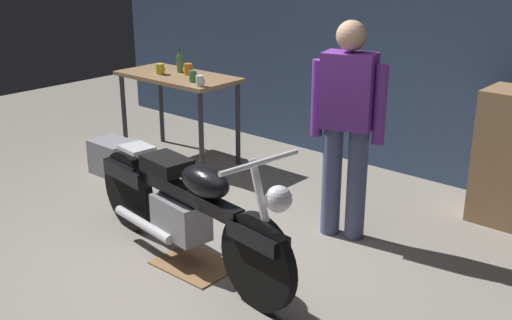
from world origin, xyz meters
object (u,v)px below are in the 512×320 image
at_px(mug_orange_travel, 188,69).
at_px(mug_yellow_tall, 160,69).
at_px(motorcycle, 185,206).
at_px(bottle, 180,63).
at_px(storage_bin, 114,157).
at_px(mug_green_speckled, 193,76).
at_px(mug_white_ceramic, 200,81).
at_px(person_standing, 347,122).

bearing_deg(mug_orange_travel, mug_yellow_tall, -144.20).
distance_m(motorcycle, bottle, 2.49).
distance_m(storage_bin, mug_green_speckled, 1.13).
bearing_deg(mug_white_ceramic, mug_yellow_tall, 170.05).
xyz_separation_m(person_standing, storage_bin, (-2.46, -0.33, -0.76)).
bearing_deg(storage_bin, mug_orange_travel, 74.13).
bearing_deg(person_standing, bottle, -27.21).
bearing_deg(bottle, mug_yellow_tall, -113.07).
bearing_deg(bottle, motorcycle, -42.15).
distance_m(motorcycle, mug_yellow_tall, 2.42).
bearing_deg(mug_white_ceramic, person_standing, -6.37).
xyz_separation_m(mug_white_ceramic, bottle, (-0.62, 0.32, 0.05)).
xyz_separation_m(person_standing, mug_white_ceramic, (-1.76, 0.20, 0.03)).
relative_size(motorcycle, person_standing, 1.30).
bearing_deg(storage_bin, mug_white_ceramic, 36.86).
bearing_deg(person_standing, mug_orange_travel, -27.40).
relative_size(person_standing, storage_bin, 3.80).
xyz_separation_m(motorcycle, mug_green_speckled, (-1.37, 1.40, 0.51)).
xyz_separation_m(storage_bin, bottle, (0.08, 0.85, 0.83)).
relative_size(mug_white_ceramic, mug_yellow_tall, 0.87).
bearing_deg(person_standing, storage_bin, -7.31).
height_order(mug_orange_travel, mug_green_speckled, mug_orange_travel).
relative_size(storage_bin, mug_yellow_tall, 3.53).
relative_size(mug_green_speckled, mug_yellow_tall, 0.89).
height_order(mug_yellow_tall, bottle, bottle).
relative_size(motorcycle, bottle, 9.04).
height_order(motorcycle, person_standing, person_standing).
bearing_deg(bottle, mug_white_ceramic, -27.12).
xyz_separation_m(motorcycle, person_standing, (0.58, 1.12, 0.48)).
xyz_separation_m(person_standing, bottle, (-2.38, 0.52, 0.07)).
distance_m(mug_orange_travel, bottle, 0.16).
distance_m(motorcycle, storage_bin, 2.06).
bearing_deg(mug_yellow_tall, mug_orange_travel, 35.80).
distance_m(mug_yellow_tall, bottle, 0.22).
xyz_separation_m(motorcycle, storage_bin, (-1.88, 0.78, -0.28)).
distance_m(storage_bin, bottle, 1.19).
xyz_separation_m(storage_bin, mug_white_ceramic, (0.71, 0.53, 0.78)).
height_order(storage_bin, bottle, bottle).
height_order(mug_white_ceramic, mug_orange_travel, mug_orange_travel).
height_order(motorcycle, mug_orange_travel, mug_orange_travel).
bearing_deg(storage_bin, motorcycle, -22.59).
distance_m(mug_green_speckled, bottle, 0.50).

